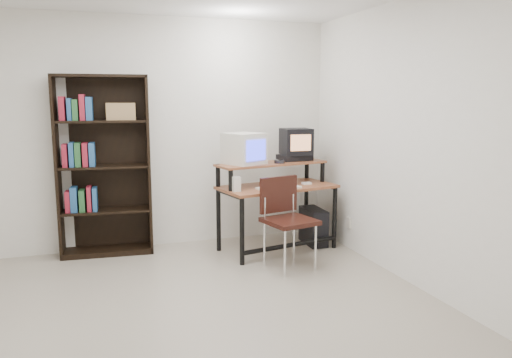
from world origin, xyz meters
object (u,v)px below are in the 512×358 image
object	(u,v)px
crt_tv	(296,142)
school_chair	(285,212)
pc_tower	(313,226)
computer_desk	(276,189)
crt_monitor	(244,149)
bookshelf	(104,164)

from	to	relation	value
crt_tv	school_chair	xyz separation A→B (m)	(-0.44, -0.78, -0.64)
pc_tower	school_chair	distance (m)	0.96
computer_desk	crt_monitor	distance (m)	0.58
school_chair	computer_desk	bearing A→B (deg)	65.48
school_chair	crt_tv	bearing A→B (deg)	47.95
computer_desk	bookshelf	bearing A→B (deg)	154.79
crt_tv	school_chair	world-z (taller)	crt_tv
computer_desk	pc_tower	xyz separation A→B (m)	(0.49, 0.05, -0.49)
crt_tv	school_chair	bearing A→B (deg)	-115.95
pc_tower	school_chair	bearing A→B (deg)	-131.53
crt_monitor	school_chair	world-z (taller)	crt_monitor
crt_tv	pc_tower	distance (m)	1.02
crt_monitor	computer_desk	bearing A→B (deg)	-39.39
crt_monitor	pc_tower	bearing A→B (deg)	-28.19
computer_desk	bookshelf	size ratio (longest dim) A/B	0.71
computer_desk	school_chair	distance (m)	0.62
crt_monitor	pc_tower	distance (m)	1.26
computer_desk	crt_monitor	world-z (taller)	crt_monitor
computer_desk	crt_tv	xyz separation A→B (m)	(0.32, 0.19, 0.51)
crt_monitor	school_chair	size ratio (longest dim) A/B	0.55
crt_tv	bookshelf	bearing A→B (deg)	176.35
crt_monitor	pc_tower	world-z (taller)	crt_monitor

